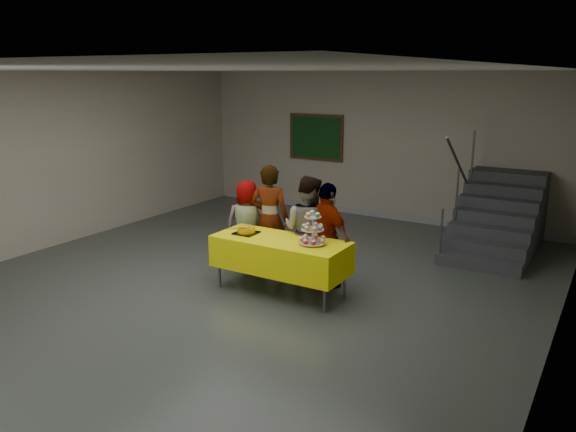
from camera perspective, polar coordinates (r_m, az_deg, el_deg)
name	(u,v)px	position (r m, az deg, el deg)	size (l,w,h in m)	color
room_shell	(230,139)	(7.42, -5.94, 7.80)	(10.00, 10.04, 3.02)	#4C514C
bake_table	(280,254)	(7.71, -0.77, -3.88)	(1.88, 0.78, 0.77)	#595960
cupcake_stand	(313,232)	(7.38, 2.52, -1.61)	(0.38, 0.38, 0.44)	silver
bear_cake	(246,229)	(7.91, -4.26, -1.37)	(0.32, 0.36, 0.12)	black
schoolchild_a	(247,224)	(8.71, -4.18, -0.85)	(0.67, 0.44, 1.38)	slate
schoolchild_b	(270,219)	(8.49, -1.89, -0.26)	(0.60, 0.40, 1.65)	slate
schoolchild_c	(308,230)	(8.02, 2.00, -1.43)	(0.76, 0.59, 1.57)	slate
schoolchild_d	(327,236)	(7.86, 3.99, -2.04)	(0.88, 0.37, 1.51)	slate
staircase	(499,219)	(10.43, 20.65, -0.33)	(1.30, 2.40, 2.04)	#424447
noticeboard	(316,137)	(12.37, 2.85, 7.99)	(1.30, 0.05, 1.00)	#472B16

